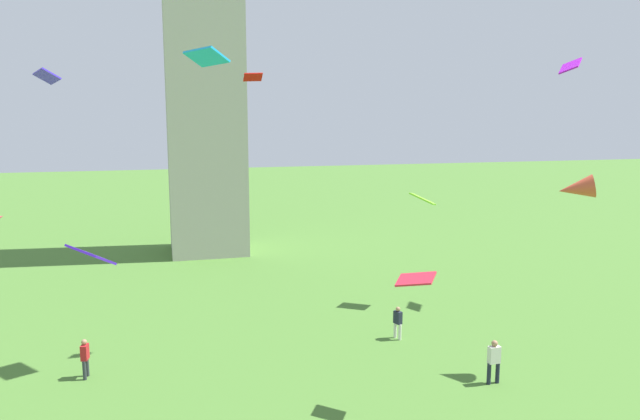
% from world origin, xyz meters
% --- Properties ---
extents(person_1, '(0.36, 0.48, 1.60)m').
position_xyz_m(person_1, '(2.93, 21.66, 0.91)').
color(person_1, silver).
rests_on(person_1, ground_plane).
extents(person_2, '(0.32, 0.51, 1.65)m').
position_xyz_m(person_2, '(-11.07, 20.87, 0.94)').
color(person_2, '#2D3338').
rests_on(person_2, ground_plane).
extents(person_5, '(0.56, 0.30, 1.81)m').
position_xyz_m(person_5, '(4.78, 16.12, 1.03)').
color(person_5, '#1E2333').
rests_on(person_5, ground_plane).
extents(kite_flying_0, '(0.81, 0.51, 0.37)m').
position_xyz_m(kite_flying_0, '(-3.72, 22.61, 12.30)').
color(kite_flying_0, red).
extents(kite_flying_1, '(1.43, 1.55, 0.74)m').
position_xyz_m(kite_flying_1, '(-12.86, 27.54, 12.49)').
color(kite_flying_1, '#4B2FEE').
extents(kite_flying_3, '(1.57, 1.55, 0.51)m').
position_xyz_m(kite_flying_3, '(0.86, 15.11, 4.88)').
color(kite_flying_3, red).
extents(kite_flying_4, '(1.78, 1.59, 1.20)m').
position_xyz_m(kite_flying_4, '(8.50, 16.65, 7.71)').
color(kite_flying_4, '#CE4C30').
extents(kite_flying_5, '(1.89, 1.93, 0.71)m').
position_xyz_m(kite_flying_5, '(-5.78, 21.51, 13.01)').
color(kite_flying_5, '#199EE7').
extents(kite_flying_6, '(1.64, 1.67, 0.77)m').
position_xyz_m(kite_flying_6, '(6.30, 26.55, 6.04)').
color(kite_flying_6, '#86E628').
extents(kite_flying_7, '(1.65, 1.72, 0.76)m').
position_xyz_m(kite_flying_7, '(-10.13, 16.65, 6.08)').
color(kite_flying_7, '#4C21DA').
extents(kite_flying_9, '(1.64, 1.81, 1.00)m').
position_xyz_m(kite_flying_9, '(14.30, 25.16, 13.36)').
color(kite_flying_9, '#A514D0').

